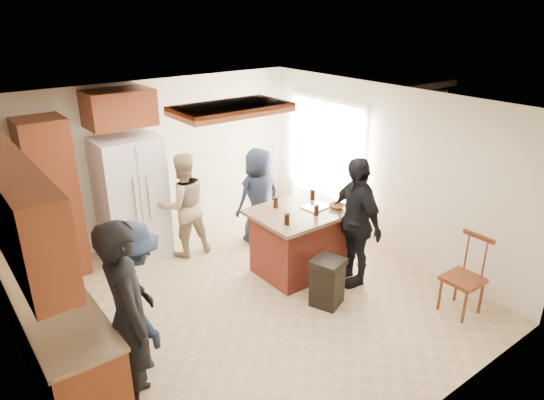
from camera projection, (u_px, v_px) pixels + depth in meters
room_shell at (381, 150)px, 9.52m from camera, size 8.00×5.20×5.00m
person_front_left at (129, 318)px, 4.28m from camera, size 0.63×0.78×1.91m
person_behind_left at (184, 205)px, 7.10m from camera, size 0.81×0.55×1.58m
person_behind_right at (259, 196)px, 7.49m from camera, size 0.75×0.49×1.53m
person_side_right at (355, 222)px, 6.35m from camera, size 0.75×1.12×1.76m
person_counter at (135, 297)px, 4.85m from camera, size 0.59×1.08×1.61m
left_cabinetry at (36, 281)px, 4.84m from camera, size 0.64×3.00×2.30m
back_wall_units at (70, 176)px, 6.52m from camera, size 1.80×0.60×2.45m
refrigerator at (131, 197)px, 7.08m from camera, size 0.90×0.76×1.80m
kitchen_island at (299, 241)px, 6.73m from camera, size 1.28×1.03×0.93m
island_items at (316, 206)px, 6.58m from camera, size 1.05×0.71×0.15m
trash_bin at (327, 282)px, 6.03m from camera, size 0.44×0.44×0.63m
spindle_chair at (464, 279)px, 5.84m from camera, size 0.43×0.43×0.99m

